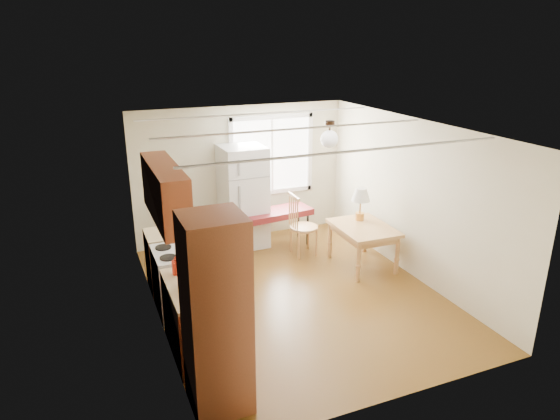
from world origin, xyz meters
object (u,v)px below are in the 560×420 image
refrigerator (243,197)px  bench (273,215)px  chair (298,221)px  dining_table (363,232)px

refrigerator → bench: (0.47, -0.27, -0.32)m
bench → chair: chair is taller
bench → chair: 0.63m
bench → dining_table: (1.07, -1.37, 0.00)m
dining_table → chair: chair is taller
refrigerator → bench: size_ratio=1.23×
refrigerator → chair: refrigerator is taller
chair → bench: bearing=114.9°
bench → dining_table: dining_table is taller
bench → chair: size_ratio=1.35×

